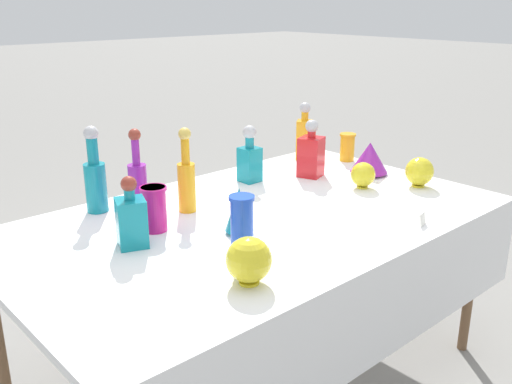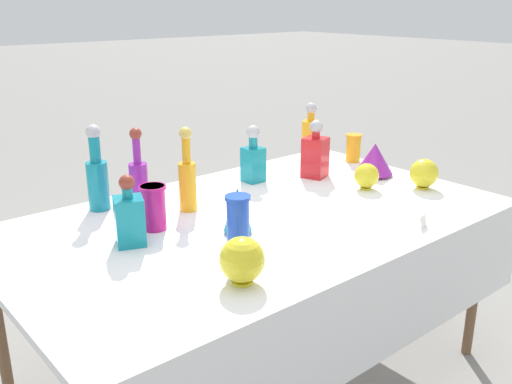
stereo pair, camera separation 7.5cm
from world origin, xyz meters
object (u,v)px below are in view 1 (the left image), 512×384
(square_decanter_1, at_px, (304,135))
(fluted_vase_0, at_px, (239,210))
(square_decanter_2, at_px, (311,153))
(round_bowl_1, at_px, (363,175))
(slender_vase_0, at_px, (154,207))
(square_decanter_0, at_px, (131,219))
(fluted_vase_1, at_px, (370,157))
(tall_bottle_0, at_px, (95,178))
(slender_vase_2, at_px, (347,146))
(round_bowl_0, at_px, (419,171))
(cardboard_box_behind_left, at_px, (214,234))
(square_decanter_3, at_px, (250,158))
(slender_vase_1, at_px, (242,224))
(tall_bottle_2, at_px, (138,183))
(tall_bottle_1, at_px, (186,179))
(round_bowl_2, at_px, (249,260))

(square_decanter_1, xyz_separation_m, fluted_vase_0, (-0.91, -0.54, -0.04))
(square_decanter_2, relative_size, round_bowl_1, 2.32)
(slender_vase_0, bearing_deg, square_decanter_1, 15.60)
(square_decanter_0, distance_m, slender_vase_0, 0.15)
(fluted_vase_1, bearing_deg, square_decanter_2, 144.28)
(tall_bottle_0, bearing_deg, slender_vase_2, -7.88)
(round_bowl_0, bearing_deg, cardboard_box_behind_left, 100.71)
(slender_vase_2, bearing_deg, square_decanter_0, -171.50)
(square_decanter_3, bearing_deg, slender_vase_2, -6.60)
(square_decanter_3, bearing_deg, slender_vase_1, -133.25)
(tall_bottle_2, height_order, slender_vase_2, tall_bottle_2)
(tall_bottle_2, relative_size, fluted_vase_1, 1.93)
(square_decanter_1, bearing_deg, round_bowl_1, -107.20)
(tall_bottle_1, relative_size, slender_vase_1, 1.66)
(square_decanter_1, height_order, slender_vase_0, square_decanter_1)
(tall_bottle_2, bearing_deg, round_bowl_2, -94.37)
(tall_bottle_1, bearing_deg, round_bowl_0, -24.70)
(slender_vase_2, relative_size, round_bowl_2, 0.99)
(tall_bottle_2, height_order, slender_vase_1, tall_bottle_2)
(square_decanter_3, xyz_separation_m, round_bowl_0, (0.52, -0.57, -0.04))
(tall_bottle_2, xyz_separation_m, round_bowl_2, (-0.05, -0.71, -0.06))
(slender_vase_2, bearing_deg, square_decanter_3, 173.40)
(slender_vase_2, bearing_deg, fluted_vase_1, -116.24)
(square_decanter_2, xyz_separation_m, cardboard_box_behind_left, (0.01, 0.80, -0.67))
(square_decanter_3, relative_size, slender_vase_0, 1.58)
(square_decanter_3, height_order, cardboard_box_behind_left, square_decanter_3)
(square_decanter_1, xyz_separation_m, slender_vase_0, (-1.12, -0.31, -0.04))
(round_bowl_0, bearing_deg, square_decanter_0, 167.53)
(square_decanter_0, bearing_deg, square_decanter_1, 16.89)
(square_decanter_3, distance_m, cardboard_box_behind_left, 0.99)
(square_decanter_0, xyz_separation_m, round_bowl_2, (0.12, -0.47, -0.02))
(slender_vase_2, height_order, round_bowl_2, round_bowl_2)
(square_decanter_3, bearing_deg, round_bowl_2, -131.56)
(slender_vase_2, bearing_deg, square_decanter_2, -170.01)
(square_decanter_1, height_order, square_decanter_3, square_decanter_1)
(tall_bottle_1, relative_size, slender_vase_0, 2.03)
(square_decanter_0, relative_size, square_decanter_2, 0.92)
(slender_vase_2, distance_m, fluted_vase_0, 1.12)
(square_decanter_2, distance_m, round_bowl_1, 0.29)
(round_bowl_1, relative_size, round_bowl_2, 0.80)
(tall_bottle_1, bearing_deg, round_bowl_1, -20.66)
(square_decanter_3, relative_size, round_bowl_0, 1.97)
(square_decanter_2, bearing_deg, tall_bottle_1, 179.52)
(square_decanter_0, bearing_deg, fluted_vase_1, -0.86)
(tall_bottle_1, height_order, square_decanter_1, tall_bottle_1)
(slender_vase_0, height_order, round_bowl_0, slender_vase_0)
(slender_vase_0, height_order, fluted_vase_0, fluted_vase_0)
(square_decanter_2, distance_m, slender_vase_2, 0.35)
(square_decanter_2, height_order, slender_vase_2, square_decanter_2)
(square_decanter_1, distance_m, slender_vase_2, 0.23)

